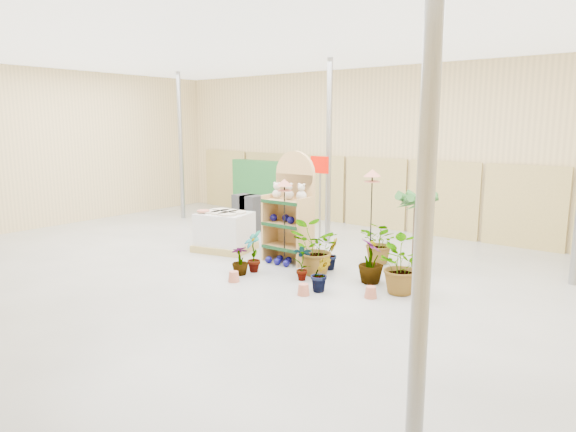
# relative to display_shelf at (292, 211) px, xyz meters

# --- Properties ---
(room) EXTENTS (15.20, 12.10, 4.70)m
(room) POSITION_rel_display_shelf_xyz_m (-0.31, -0.73, 1.12)
(room) COLOR gray
(room) RESTS_ON ground
(display_shelf) EXTENTS (1.00, 0.64, 2.39)m
(display_shelf) POSITION_rel_display_shelf_xyz_m (0.00, 0.00, 0.00)
(display_shelf) COLOR tan
(display_shelf) RESTS_ON ground
(teddy_bears) EXTENTS (0.88, 0.22, 0.37)m
(teddy_bears) POSITION_rel_display_shelf_xyz_m (0.02, -0.11, 0.42)
(teddy_bears) COLOR beige
(teddy_bears) RESTS_ON display_shelf
(gazing_balls_shelf) EXTENTS (0.88, 0.30, 0.17)m
(gazing_balls_shelf) POSITION_rel_display_shelf_xyz_m (0.00, -0.13, -0.15)
(gazing_balls_shelf) COLOR #0D0B54
(gazing_balls_shelf) RESTS_ON display_shelf
(gazing_balls_floor) EXTENTS (0.63, 0.39, 0.15)m
(gazing_balls_floor) POSITION_rel_display_shelf_xyz_m (0.02, -0.44, -1.01)
(gazing_balls_floor) COLOR #0D0B54
(gazing_balls_floor) RESTS_ON ground
(pallet_stack) EXTENTS (1.49, 1.33, 0.94)m
(pallet_stack) POSITION_rel_display_shelf_xyz_m (-1.78, -0.30, -0.63)
(pallet_stack) COLOR #A38D4D
(pallet_stack) RESTS_ON ground
(charcoal_planters) EXTENTS (0.80, 0.50, 1.00)m
(charcoal_planters) POSITION_rel_display_shelf_xyz_m (-2.88, 1.73, -0.59)
(charcoal_planters) COLOR black
(charcoal_planters) RESTS_ON ground
(trellis_stock) EXTENTS (2.00, 0.30, 1.80)m
(trellis_stock) POSITION_rel_display_shelf_xyz_m (-4.11, 3.56, -0.19)
(trellis_stock) COLOR #1F5E29
(trellis_stock) RESTS_ON ground
(offer_sign) EXTENTS (0.50, 0.08, 2.20)m
(offer_sign) POSITION_rel_display_shelf_xyz_m (-0.21, 1.34, 0.48)
(offer_sign) COLOR gray
(offer_sign) RESTS_ON ground
(bird_table_front) EXTENTS (0.34, 0.34, 1.83)m
(bird_table_front) POSITION_rel_display_shelf_xyz_m (0.12, -0.41, 0.61)
(bird_table_front) COLOR black
(bird_table_front) RESTS_ON ground
(bird_table_right) EXTENTS (0.34, 0.34, 2.10)m
(bird_table_right) POSITION_rel_display_shelf_xyz_m (1.88, 0.10, 0.86)
(bird_table_right) COLOR black
(bird_table_right) RESTS_ON ground
(bird_table_back) EXTENTS (0.34, 0.34, 1.92)m
(bird_table_back) POSITION_rel_display_shelf_xyz_m (-2.34, 3.14, 0.69)
(bird_table_back) COLOR black
(bird_table_back) RESTS_ON ground
(palm) EXTENTS (0.70, 0.70, 1.68)m
(palm) POSITION_rel_display_shelf_xyz_m (2.35, 1.14, 0.34)
(palm) COLOR brown
(palm) RESTS_ON ground
(potted_plant_0) EXTENTS (0.54, 0.48, 0.85)m
(potted_plant_0) POSITION_rel_display_shelf_xyz_m (-0.05, -1.21, -0.67)
(potted_plant_0) COLOR #285C25
(potted_plant_0) RESTS_ON ground
(potted_plant_2) EXTENTS (1.24, 1.20, 1.06)m
(potted_plant_2) POSITION_rel_display_shelf_xyz_m (1.02, -0.63, -0.56)
(potted_plant_2) COLOR #285C25
(potted_plant_2) RESTS_ON ground
(potted_plant_3) EXTENTS (0.67, 0.67, 0.85)m
(potted_plant_3) POSITION_rel_display_shelf_xyz_m (2.17, -0.39, -0.66)
(potted_plant_3) COLOR #285C25
(potted_plant_3) RESTS_ON ground
(potted_plant_4) EXTENTS (0.39, 0.43, 0.67)m
(potted_plant_4) POSITION_rel_display_shelf_xyz_m (2.59, 0.89, -0.76)
(potted_plant_4) COLOR #285C25
(potted_plant_4) RESTS_ON ground
(potted_plant_5) EXTENTS (0.32, 0.39, 0.65)m
(potted_plant_5) POSITION_rel_display_shelf_xyz_m (1.07, -0.08, -0.76)
(potted_plant_5) COLOR #285C25
(potted_plant_5) RESTS_ON ground
(potted_plant_6) EXTENTS (0.94, 0.85, 0.92)m
(potted_plant_6) POSITION_rel_display_shelf_xyz_m (1.66, 0.94, -0.63)
(potted_plant_6) COLOR #285C25
(potted_plant_6) RESTS_ON ground
(potted_plant_7) EXTENTS (0.45, 0.45, 0.58)m
(potted_plant_7) POSITION_rel_display_shelf_xyz_m (-0.13, -1.52, -0.80)
(potted_plant_7) COLOR #285C25
(potted_plant_7) RESTS_ON ground
(potted_plant_8) EXTENTS (0.44, 0.39, 0.70)m
(potted_plant_8) POSITION_rel_display_shelf_xyz_m (1.07, -1.05, -0.74)
(potted_plant_8) COLOR #285C25
(potted_plant_8) RESTS_ON ground
(potted_plant_9) EXTENTS (0.47, 0.47, 0.67)m
(potted_plant_9) POSITION_rel_display_shelf_xyz_m (1.73, -1.39, -0.75)
(potted_plant_9) COLOR #285C25
(potted_plant_9) RESTS_ON ground
(potted_plant_10) EXTENTS (1.14, 1.08, 1.01)m
(potted_plant_10) POSITION_rel_display_shelf_xyz_m (2.84, -0.61, -0.58)
(potted_plant_10) COLOR #285C25
(potted_plant_10) RESTS_ON ground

